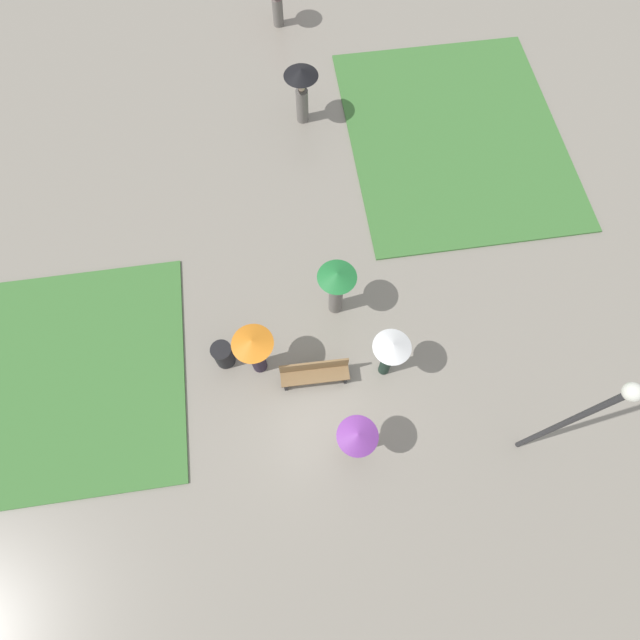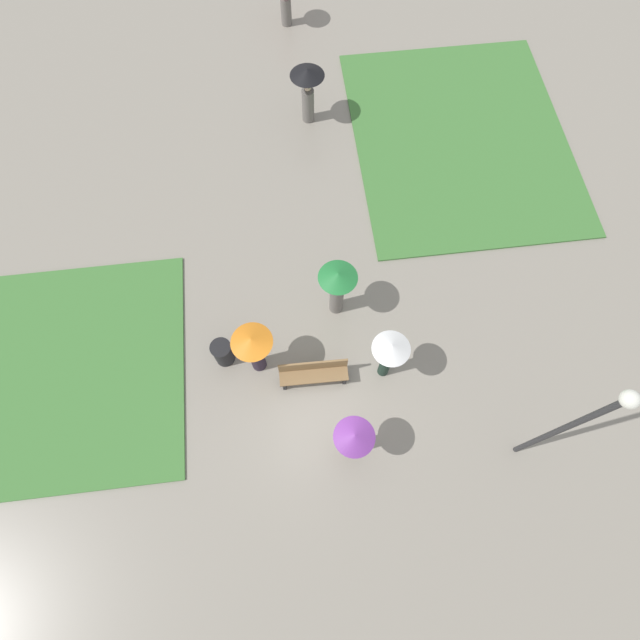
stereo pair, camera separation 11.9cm
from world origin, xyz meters
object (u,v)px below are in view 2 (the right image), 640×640
object	(u,v)px
park_bench	(314,372)
crowd_person_white	(389,354)
crowd_person_orange	(254,348)
lone_walker_mid_plaza	(308,86)
lamp_post	(577,422)
crowd_person_purple	(354,439)
crowd_person_green	(337,286)
trash_bin	(223,353)

from	to	relation	value
park_bench	crowd_person_white	xyz separation A→B (m)	(1.81, -0.04, 0.91)
park_bench	crowd_person_white	size ratio (longest dim) A/B	0.91
crowd_person_orange	park_bench	bearing A→B (deg)	-37.04
lone_walker_mid_plaza	crowd_person_orange	bearing A→B (deg)	-149.74
lamp_post	lone_walker_mid_plaza	bearing A→B (deg)	109.04
crowd_person_white	lone_walker_mid_plaza	bearing A→B (deg)	179.90
park_bench	lamp_post	bearing A→B (deg)	-25.77
crowd_person_purple	crowd_person_green	bearing A→B (deg)	-35.84
lamp_post	lone_walker_mid_plaza	distance (m)	12.09
lamp_post	crowd_person_orange	size ratio (longest dim) A/B	2.73
crowd_person_white	crowd_person_green	world-z (taller)	crowd_person_green
crowd_person_white	lone_walker_mid_plaza	distance (m)	8.96
park_bench	crowd_person_green	world-z (taller)	crowd_person_green
crowd_person_orange	crowd_person_green	distance (m)	2.62
lamp_post	crowd_person_purple	size ratio (longest dim) A/B	2.87
crowd_person_purple	crowd_person_white	xyz separation A→B (m)	(1.12, 1.87, 0.08)
crowd_person_orange	crowd_person_white	distance (m)	3.24
crowd_person_white	lone_walker_mid_plaza	world-z (taller)	lone_walker_mid_plaza
crowd_person_orange	lone_walker_mid_plaza	distance (m)	8.63
crowd_person_purple	crowd_person_green	xyz separation A→B (m)	(0.14, 3.83, -0.01)
crowd_person_purple	lone_walker_mid_plaza	bearing A→B (deg)	-34.43
crowd_person_orange	crowd_person_green	bearing A→B (deg)	16.22
crowd_person_orange	crowd_person_white	xyz separation A→B (m)	(3.19, -0.56, 0.13)
park_bench	trash_bin	xyz separation A→B (m)	(-2.25, 0.81, -0.05)
lone_walker_mid_plaza	crowd_person_purple	bearing A→B (deg)	-135.68
crowd_person_orange	crowd_person_green	size ratio (longest dim) A/B	0.96
trash_bin	park_bench	bearing A→B (deg)	-19.74
trash_bin	lone_walker_mid_plaza	world-z (taller)	lone_walker_mid_plaza
lamp_post	crowd_person_purple	bearing A→B (deg)	172.82
crowd_person_white	lone_walker_mid_plaza	xyz separation A→B (m)	(-0.98, 8.91, -0.06)
park_bench	crowd_person_white	distance (m)	2.03
crowd_person_orange	lone_walker_mid_plaza	xyz separation A→B (m)	(2.21, 8.35, 0.07)
park_bench	lamp_post	distance (m)	5.97
trash_bin	crowd_person_purple	xyz separation A→B (m)	(2.94, -2.71, 0.87)
crowd_person_orange	lamp_post	bearing A→B (deg)	-41.93
park_bench	crowd_person_green	size ratio (longest dim) A/B	0.89
crowd_person_purple	crowd_person_green	world-z (taller)	crowd_person_green
crowd_person_green	lamp_post	bearing A→B (deg)	79.08
park_bench	crowd_person_purple	distance (m)	2.19
trash_bin	crowd_person_white	world-z (taller)	crowd_person_white
park_bench	crowd_person_green	xyz separation A→B (m)	(0.83, 1.93, 0.81)
trash_bin	lone_walker_mid_plaza	xyz separation A→B (m)	(3.08, 8.06, 0.90)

